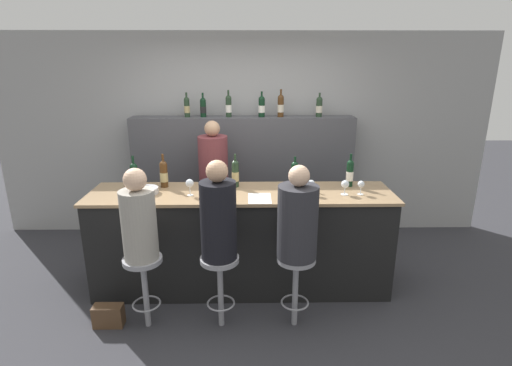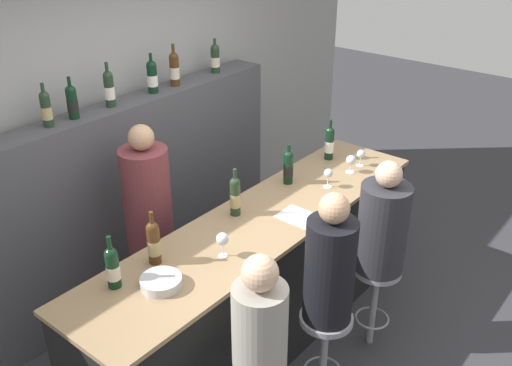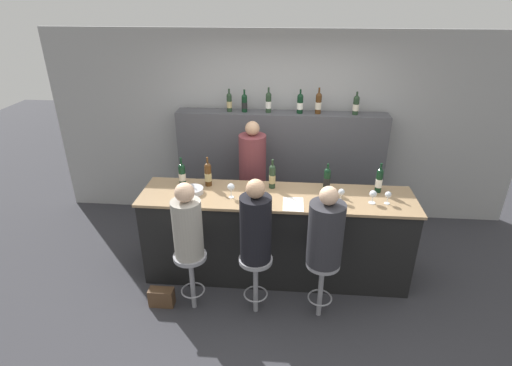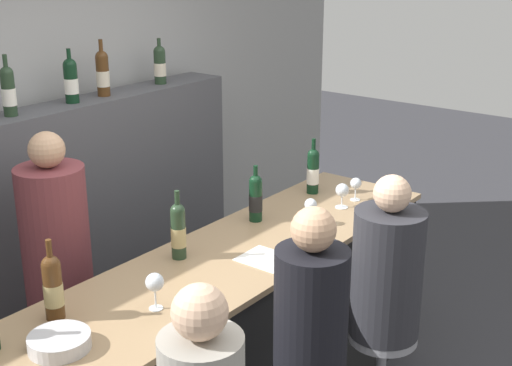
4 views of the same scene
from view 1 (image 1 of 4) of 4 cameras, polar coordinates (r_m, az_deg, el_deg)
The scene contains 29 objects.
ground_plane at distance 4.05m, azimuth -2.07°, elevation -16.79°, with size 16.00×16.00×0.00m, color #333338.
wall_back at distance 5.26m, azimuth -1.84°, elevation 6.68°, with size 6.40×0.05×2.60m.
bar_counter at distance 4.07m, azimuth -2.06°, elevation -8.19°, with size 2.96×0.69×1.03m.
back_bar_cabinet at distance 5.16m, azimuth -1.83°, elevation 0.67°, with size 2.77×0.28×1.59m.
wine_bottle_counter_0 at distance 4.18m, azimuth -17.00°, elevation 1.12°, with size 0.08×0.08×0.32m.
wine_bottle_counter_1 at distance 4.10m, azimuth -13.04°, elevation 1.30°, with size 0.08×0.08×0.34m.
wine_bottle_counter_2 at distance 4.01m, azimuth -2.97°, elevation 1.41°, with size 0.07×0.07×0.34m.
wine_bottle_counter_3 at distance 4.04m, azimuth 5.55°, elevation 1.32°, with size 0.07×0.07×0.31m.
wine_bottle_counter_4 at distance 4.14m, azimuth 13.26°, elevation 1.43°, with size 0.07×0.07×0.34m.
wine_bottle_backbar_0 at distance 5.03m, azimuth -9.84°, elevation 10.68°, with size 0.07×0.07×0.30m.
wine_bottle_backbar_1 at distance 5.01m, azimuth -7.57°, elevation 10.69°, with size 0.07×0.07×0.29m.
wine_bottle_backbar_2 at distance 4.98m, azimuth -3.94°, elevation 10.94°, with size 0.07×0.07×0.32m.
wine_bottle_backbar_3 at distance 4.97m, azimuth 0.82°, elevation 10.90°, with size 0.08×0.08×0.31m.
wine_bottle_backbar_4 at distance 4.98m, azimuth 3.55°, elevation 10.98°, with size 0.08×0.08×0.33m.
wine_bottle_backbar_5 at distance 5.04m, azimuth 9.01°, elevation 10.73°, with size 0.08×0.08×0.29m.
wine_glass_0 at distance 3.80m, azimuth -9.46°, elevation -0.08°, with size 0.08×0.08×0.16m.
wine_glass_1 at distance 3.81m, azimuth 7.91°, elevation -0.15°, with size 0.07×0.07×0.15m.
wine_glass_2 at distance 3.87m, azimuth 12.61°, elevation -0.23°, with size 0.08×0.08×0.14m.
wine_glass_3 at distance 3.91m, azimuth 14.78°, elevation -0.24°, with size 0.07×0.07×0.14m.
metal_bowl at distance 3.98m, azimuth -15.42°, elevation -1.04°, with size 0.23×0.23×0.06m.
tasting_menu at distance 3.70m, azimuth 0.54°, elevation -2.21°, with size 0.21×0.30×0.00m.
bar_stool_left at distance 3.62m, azimuth -15.73°, elevation -12.43°, with size 0.33×0.33×0.67m.
guest_seated_left at distance 3.41m, azimuth -16.41°, elevation -5.10°, with size 0.29×0.29×0.78m.
bar_stool_middle at distance 3.52m, azimuth -5.16°, elevation -12.77°, with size 0.33×0.33×0.67m.
guest_seated_middle at distance 3.28m, azimuth -5.41°, elevation -4.80°, with size 0.30×0.30×0.84m.
bar_stool_right at distance 3.53m, azimuth 5.71°, elevation -12.67°, with size 0.33×0.33×0.67m.
guest_seated_right at distance 3.31m, azimuth 5.97°, elevation -5.18°, with size 0.34×0.34×0.80m.
bartender at distance 4.71m, azimuth -5.98°, elevation -1.67°, with size 0.34×0.34×1.61m.
handbag at distance 3.94m, azimuth -20.33°, elevation -17.35°, with size 0.26×0.12×0.20m.
Camera 1 is at (0.09, -3.35, 2.27)m, focal length 28.00 mm.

